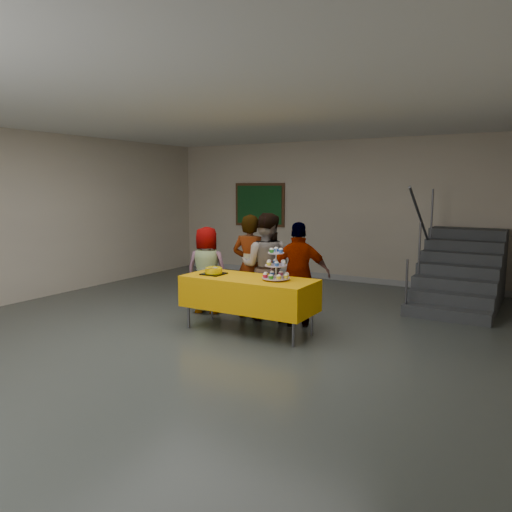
{
  "coord_description": "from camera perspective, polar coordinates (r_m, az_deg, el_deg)",
  "views": [
    {
      "loc": [
        3.97,
        -5.14,
        2.03
      ],
      "look_at": [
        0.42,
        0.89,
        1.05
      ],
      "focal_mm": 35.0,
      "sensor_mm": 36.0,
      "label": 1
    }
  ],
  "objects": [
    {
      "name": "room_shell",
      "position": [
        6.51,
        -7.16,
        8.8
      ],
      "size": [
        10.0,
        10.04,
        3.02
      ],
      "color": "#4C514C",
      "rests_on": "ground"
    },
    {
      "name": "staircase",
      "position": [
        9.48,
        22.4,
        -1.99
      ],
      "size": [
        1.3,
        2.4,
        2.04
      ],
      "color": "#424447",
      "rests_on": "ground"
    },
    {
      "name": "schoolchild_b",
      "position": [
        7.66,
        -0.65,
        -1.22
      ],
      "size": [
        0.63,
        0.45,
        1.61
      ],
      "primitive_type": "imported",
      "rotation": [
        0.0,
        0.0,
        3.26
      ],
      "color": "#5B5C65",
      "rests_on": "ground"
    },
    {
      "name": "cupcake_stand",
      "position": [
        6.74,
        2.31,
        -1.39
      ],
      "size": [
        0.38,
        0.38,
        0.44
      ],
      "color": "silver",
      "rests_on": "bake_table"
    },
    {
      "name": "schoolchild_c",
      "position": [
        7.58,
        1.12,
        -1.23
      ],
      "size": [
        0.93,
        0.8,
        1.63
      ],
      "primitive_type": "imported",
      "rotation": [
        0.0,
        0.0,
        3.4
      ],
      "color": "slate",
      "rests_on": "ground"
    },
    {
      "name": "bear_cake",
      "position": [
        7.21,
        -4.86,
        -1.64
      ],
      "size": [
        0.32,
        0.36,
        0.12
      ],
      "color": "black",
      "rests_on": "bake_table"
    },
    {
      "name": "noticeboard",
      "position": [
        11.68,
        0.4,
        5.88
      ],
      "size": [
        1.3,
        0.05,
        1.0
      ],
      "color": "#472B16",
      "rests_on": "ground"
    },
    {
      "name": "schoolchild_d",
      "position": [
        7.24,
        4.96,
        -2.13
      ],
      "size": [
        0.97,
        0.7,
        1.52
      ],
      "primitive_type": "imported",
      "rotation": [
        0.0,
        0.0,
        3.56
      ],
      "color": "slate",
      "rests_on": "ground"
    },
    {
      "name": "schoolchild_a",
      "position": [
        8.06,
        -5.65,
        -1.58
      ],
      "size": [
        0.78,
        0.62,
        1.39
      ],
      "primitive_type": "imported",
      "rotation": [
        0.0,
        0.0,
        3.44
      ],
      "color": "slate",
      "rests_on": "ground"
    },
    {
      "name": "bake_table",
      "position": [
        6.98,
        -0.84,
        -4.22
      ],
      "size": [
        1.88,
        0.78,
        0.77
      ],
      "color": "#595960",
      "rests_on": "ground"
    }
  ]
}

